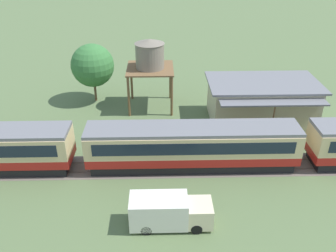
{
  "coord_description": "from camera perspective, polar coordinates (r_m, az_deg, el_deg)",
  "views": [
    {
      "loc": [
        -28.54,
        -27.09,
        18.64
      ],
      "look_at": [
        -27.78,
        2.67,
        2.13
      ],
      "focal_mm": 38.0,
      "sensor_mm": 36.0,
      "label": 1
    }
  ],
  "objects": [
    {
      "name": "passenger_train",
      "position": [
        31.04,
        4.42,
        -3.05
      ],
      "size": [
        97.32,
        3.24,
        3.98
      ],
      "color": "#AD1E19",
      "rests_on": "ground_plane"
    },
    {
      "name": "railway_track",
      "position": [
        32.13,
        0.39,
        -6.44
      ],
      "size": [
        132.63,
        3.6,
        0.04
      ],
      "color": "#665B51",
      "rests_on": "ground_plane"
    },
    {
      "name": "station_building",
      "position": [
        40.19,
        14.74,
        3.95
      ],
      "size": [
        11.85,
        8.06,
        4.45
      ],
      "color": "beige",
      "rests_on": "ground_plane"
    },
    {
      "name": "water_tower",
      "position": [
        40.54,
        -2.94,
        11.08
      ],
      "size": [
        5.28,
        5.28,
        8.17
      ],
      "color": "brown",
      "rests_on": "ground_plane"
    },
    {
      "name": "delivery_truck_cream",
      "position": [
        25.75,
        0.09,
        -13.55
      ],
      "size": [
        5.84,
        2.08,
        2.4
      ],
      "color": "beige",
      "rests_on": "ground_plane"
    },
    {
      "name": "yard_tree_2",
      "position": [
        43.57,
        -12.01,
        9.48
      ],
      "size": [
        5.09,
        5.09,
        7.09
      ],
      "color": "brown",
      "rests_on": "ground_plane"
    }
  ]
}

